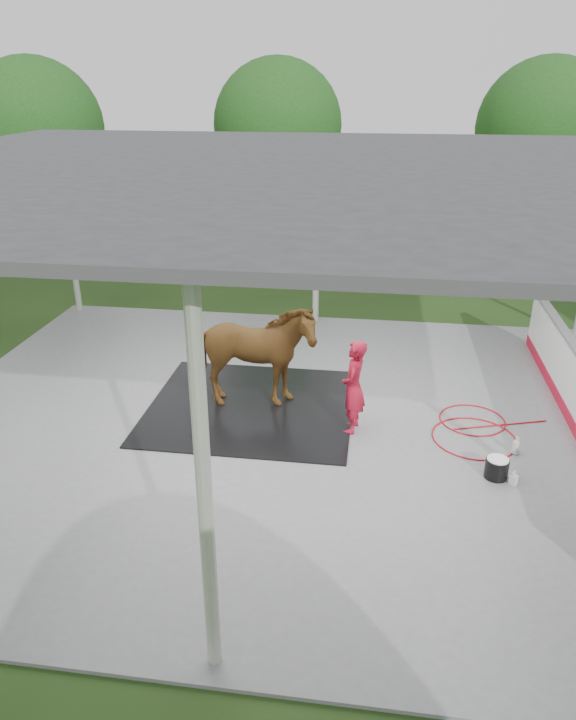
# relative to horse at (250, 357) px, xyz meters

# --- Properties ---
(ground) EXTENTS (100.00, 100.00, 0.00)m
(ground) POSITION_rel_horse_xyz_m (0.65, -0.42, -0.98)
(ground) COLOR #1E3814
(concrete_slab) EXTENTS (12.00, 10.00, 0.05)m
(concrete_slab) POSITION_rel_horse_xyz_m (0.65, -0.42, -0.96)
(concrete_slab) COLOR slate
(concrete_slab) RESTS_ON ground
(pavilion_structure) EXTENTS (12.60, 10.60, 4.05)m
(pavilion_structure) POSITION_rel_horse_xyz_m (0.65, -0.42, 2.98)
(pavilion_structure) COLOR beige
(pavilion_structure) RESTS_ON ground
(tree_belt) EXTENTS (28.00, 28.00, 5.80)m
(tree_belt) POSITION_rel_horse_xyz_m (0.95, 0.48, 2.81)
(tree_belt) COLOR #382314
(tree_belt) RESTS_ON ground
(rubber_mat) EXTENTS (3.42, 3.21, 0.03)m
(rubber_mat) POSITION_rel_horse_xyz_m (-0.00, -0.00, -0.92)
(rubber_mat) COLOR black
(rubber_mat) RESTS_ON concrete_slab
(horse) EXTENTS (2.28, 1.31, 1.81)m
(horse) POSITION_rel_horse_xyz_m (0.00, 0.00, 0.00)
(horse) COLOR brown
(horse) RESTS_ON rubber_mat
(handler) EXTENTS (0.43, 0.59, 1.52)m
(handler) POSITION_rel_horse_xyz_m (1.73, -0.53, -0.17)
(handler) COLOR #AF122A
(handler) RESTS_ON concrete_slab
(wash_bucket) EXTENTS (0.32, 0.32, 0.30)m
(wash_bucket) POSITION_rel_horse_xyz_m (3.79, -1.57, -0.78)
(wash_bucket) COLOR black
(wash_bucket) RESTS_ON concrete_slab
(soap_bottle_a) EXTENTS (0.15, 0.15, 0.29)m
(soap_bottle_a) POSITION_rel_horse_xyz_m (4.17, -0.90, -0.79)
(soap_bottle_a) COLOR silver
(soap_bottle_a) RESTS_ON concrete_slab
(soap_bottle_b) EXTENTS (0.13, 0.13, 0.21)m
(soap_bottle_b) POSITION_rel_horse_xyz_m (4.01, -1.71, -0.83)
(soap_bottle_b) COLOR #338CD8
(soap_bottle_b) RESTS_ON concrete_slab
(hose_coil) EXTENTS (1.88, 1.77, 0.02)m
(hose_coil) POSITION_rel_horse_xyz_m (3.65, -0.30, -0.92)
(hose_coil) COLOR #B20C15
(hose_coil) RESTS_ON concrete_slab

